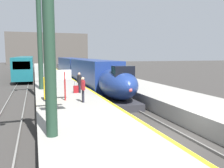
{
  "coord_description": "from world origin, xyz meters",
  "views": [
    {
      "loc": [
        -6.47,
        -10.07,
        4.2
      ],
      "look_at": [
        -0.43,
        8.28,
        1.8
      ],
      "focal_mm": 37.94,
      "sensor_mm": 36.0,
      "label": 1
    }
  ],
  "objects_px": {
    "departure_info_board": "(65,79)",
    "station_column_mid": "(39,20)",
    "highspeed_train_main": "(82,71)",
    "regional_train_adjacent": "(26,65)",
    "rolling_suitcase": "(76,89)",
    "passenger_near_edge": "(79,81)",
    "passenger_mid_platform": "(83,88)",
    "ticket_machine_yellow": "(49,90)"
  },
  "relations": [
    {
      "from": "highspeed_train_main",
      "to": "rolling_suitcase",
      "type": "xyz_separation_m",
      "value": [
        -3.25,
        -14.15,
        -0.58
      ]
    },
    {
      "from": "passenger_mid_platform",
      "to": "ticket_machine_yellow",
      "type": "xyz_separation_m",
      "value": [
        -2.09,
        1.44,
        -0.25
      ]
    },
    {
      "from": "highspeed_train_main",
      "to": "regional_train_adjacent",
      "type": "bearing_deg",
      "value": 113.02
    },
    {
      "from": "rolling_suitcase",
      "to": "regional_train_adjacent",
      "type": "bearing_deg",
      "value": 98.31
    },
    {
      "from": "passenger_mid_platform",
      "to": "departure_info_board",
      "type": "relative_size",
      "value": 0.8
    },
    {
      "from": "highspeed_train_main",
      "to": "regional_train_adjacent",
      "type": "relative_size",
      "value": 1.02
    },
    {
      "from": "passenger_mid_platform",
      "to": "highspeed_train_main",
      "type": "bearing_deg",
      "value": 79.26
    },
    {
      "from": "station_column_mid",
      "to": "rolling_suitcase",
      "type": "bearing_deg",
      "value": -49.77
    },
    {
      "from": "station_column_mid",
      "to": "highspeed_train_main",
      "type": "bearing_deg",
      "value": 61.83
    },
    {
      "from": "station_column_mid",
      "to": "passenger_near_edge",
      "type": "distance_m",
      "value": 6.78
    },
    {
      "from": "regional_train_adjacent",
      "to": "highspeed_train_main",
      "type": "bearing_deg",
      "value": -66.98
    },
    {
      "from": "station_column_mid",
      "to": "rolling_suitcase",
      "type": "xyz_separation_m",
      "value": [
        2.65,
        -3.14,
        -5.88
      ]
    },
    {
      "from": "station_column_mid",
      "to": "rolling_suitcase",
      "type": "relative_size",
      "value": 10.62
    },
    {
      "from": "passenger_mid_platform",
      "to": "rolling_suitcase",
      "type": "bearing_deg",
      "value": 87.05
    },
    {
      "from": "station_column_mid",
      "to": "passenger_near_edge",
      "type": "bearing_deg",
      "value": -47.68
    },
    {
      "from": "ticket_machine_yellow",
      "to": "passenger_mid_platform",
      "type": "bearing_deg",
      "value": -34.52
    },
    {
      "from": "station_column_mid",
      "to": "rolling_suitcase",
      "type": "distance_m",
      "value": 7.17
    },
    {
      "from": "highspeed_train_main",
      "to": "ticket_machine_yellow",
      "type": "xyz_separation_m",
      "value": [
        -5.55,
        -16.79,
        -0.14
      ]
    },
    {
      "from": "highspeed_train_main",
      "to": "departure_info_board",
      "type": "bearing_deg",
      "value": -104.71
    },
    {
      "from": "station_column_mid",
      "to": "passenger_mid_platform",
      "type": "height_order",
      "value": "station_column_mid"
    },
    {
      "from": "regional_train_adjacent",
      "to": "rolling_suitcase",
      "type": "distance_m",
      "value": 33.57
    },
    {
      "from": "rolling_suitcase",
      "to": "passenger_near_edge",
      "type": "bearing_deg",
      "value": -17.04
    },
    {
      "from": "regional_train_adjacent",
      "to": "departure_info_board",
      "type": "height_order",
      "value": "regional_train_adjacent"
    },
    {
      "from": "passenger_near_edge",
      "to": "rolling_suitcase",
      "type": "xyz_separation_m",
      "value": [
        -0.28,
        0.09,
        -0.69
      ]
    },
    {
      "from": "regional_train_adjacent",
      "to": "rolling_suitcase",
      "type": "height_order",
      "value": "regional_train_adjacent"
    },
    {
      "from": "station_column_mid",
      "to": "passenger_near_edge",
      "type": "height_order",
      "value": "station_column_mid"
    },
    {
      "from": "station_column_mid",
      "to": "rolling_suitcase",
      "type": "height_order",
      "value": "station_column_mid"
    },
    {
      "from": "passenger_near_edge",
      "to": "departure_info_board",
      "type": "bearing_deg",
      "value": -117.76
    },
    {
      "from": "ticket_machine_yellow",
      "to": "passenger_near_edge",
      "type": "bearing_deg",
      "value": 44.64
    },
    {
      "from": "station_column_mid",
      "to": "departure_info_board",
      "type": "xyz_separation_m",
      "value": [
        1.4,
        -6.14,
        -4.68
      ]
    },
    {
      "from": "rolling_suitcase",
      "to": "departure_info_board",
      "type": "xyz_separation_m",
      "value": [
        -1.26,
        -3.01,
        1.2
      ]
    },
    {
      "from": "highspeed_train_main",
      "to": "ticket_machine_yellow",
      "type": "relative_size",
      "value": 23.32
    },
    {
      "from": "departure_info_board",
      "to": "station_column_mid",
      "type": "bearing_deg",
      "value": 102.82
    },
    {
      "from": "highspeed_train_main",
      "to": "rolling_suitcase",
      "type": "relative_size",
      "value": 38.0
    },
    {
      "from": "passenger_near_edge",
      "to": "station_column_mid",
      "type": "bearing_deg",
      "value": 132.32
    },
    {
      "from": "highspeed_train_main",
      "to": "station_column_mid",
      "type": "bearing_deg",
      "value": -118.17
    },
    {
      "from": "regional_train_adjacent",
      "to": "ticket_machine_yellow",
      "type": "xyz_separation_m",
      "value": [
        2.55,
        -35.85,
        -0.34
      ]
    },
    {
      "from": "highspeed_train_main",
      "to": "passenger_mid_platform",
      "type": "relative_size",
      "value": 22.08
    },
    {
      "from": "rolling_suitcase",
      "to": "departure_info_board",
      "type": "height_order",
      "value": "departure_info_board"
    },
    {
      "from": "regional_train_adjacent",
      "to": "ticket_machine_yellow",
      "type": "bearing_deg",
      "value": -85.93
    },
    {
      "from": "highspeed_train_main",
      "to": "regional_train_adjacent",
      "type": "distance_m",
      "value": 20.71
    },
    {
      "from": "regional_train_adjacent",
      "to": "rolling_suitcase",
      "type": "bearing_deg",
      "value": -81.69
    }
  ]
}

